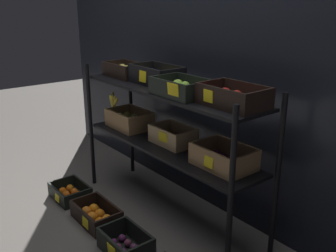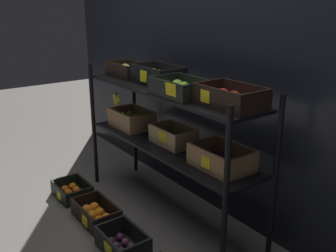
% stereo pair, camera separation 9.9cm
% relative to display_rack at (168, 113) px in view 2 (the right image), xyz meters
% --- Properties ---
extents(ground_plane, '(10.00, 10.00, 0.00)m').
position_rel_display_rack_xyz_m(ground_plane, '(0.01, -0.01, -0.76)').
color(ground_plane, '#605B56').
extents(storefront_wall, '(3.93, 0.12, 1.97)m').
position_rel_display_rack_xyz_m(storefront_wall, '(0.01, 0.39, 0.23)').
color(storefront_wall, black).
rests_on(storefront_wall, ground_plane).
extents(display_rack, '(1.66, 0.43, 1.06)m').
position_rel_display_rack_xyz_m(display_rack, '(0.00, 0.00, 0.00)').
color(display_rack, black).
rests_on(display_rack, ground_plane).
extents(crate_ground_tangerine, '(0.32, 0.24, 0.11)m').
position_rel_display_rack_xyz_m(crate_ground_tangerine, '(-0.64, -0.48, -0.72)').
color(crate_ground_tangerine, black).
rests_on(crate_ground_tangerine, ground_plane).
extents(crate_ground_orange, '(0.38, 0.23, 0.12)m').
position_rel_display_rack_xyz_m(crate_ground_orange, '(-0.21, -0.48, -0.71)').
color(crate_ground_orange, black).
rests_on(crate_ground_orange, ground_plane).
extents(crate_ground_plum, '(0.33, 0.23, 0.14)m').
position_rel_display_rack_xyz_m(crate_ground_plum, '(0.21, -0.51, -0.71)').
color(crate_ground_plum, black).
rests_on(crate_ground_plum, ground_plane).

